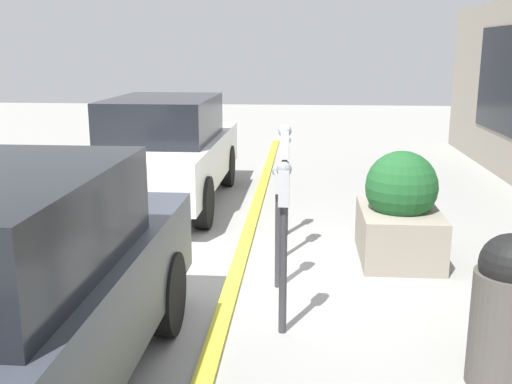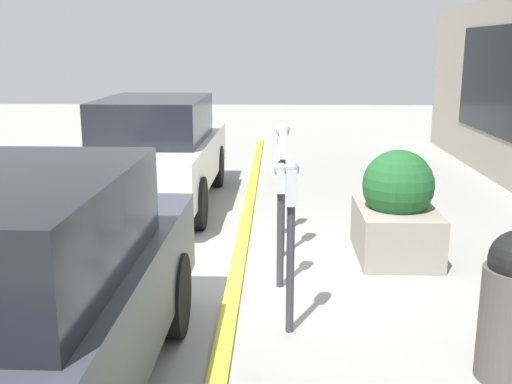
# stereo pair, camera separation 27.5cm
# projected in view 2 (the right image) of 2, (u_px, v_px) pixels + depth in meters

# --- Properties ---
(ground_plane) EXTENTS (40.00, 40.00, 0.00)m
(ground_plane) POSITION_uv_depth(u_px,v_px,m) (244.00, 271.00, 6.68)
(ground_plane) COLOR #999993
(curb_strip) EXTENTS (19.00, 0.16, 0.04)m
(curb_strip) POSITION_uv_depth(u_px,v_px,m) (237.00, 270.00, 6.68)
(curb_strip) COLOR gold
(curb_strip) RESTS_ON ground_plane
(parking_meter_nearest) EXTENTS (0.15, 0.13, 1.52)m
(parking_meter_nearest) POSITION_uv_depth(u_px,v_px,m) (291.00, 223.00, 5.03)
(parking_meter_nearest) COLOR #38383D
(parking_meter_nearest) RESTS_ON ground_plane
(parking_meter_second) EXTENTS (0.17, 0.15, 1.31)m
(parking_meter_second) POSITION_uv_depth(u_px,v_px,m) (281.00, 206.00, 6.06)
(parking_meter_second) COLOR #38383D
(parking_meter_second) RESTS_ON ground_plane
(parking_meter_middle) EXTENTS (0.18, 0.15, 1.59)m
(parking_meter_middle) POSITION_uv_depth(u_px,v_px,m) (283.00, 165.00, 6.90)
(parking_meter_middle) COLOR #38383D
(parking_meter_middle) RESTS_ON ground_plane
(parking_meter_fourth) EXTENTS (0.15, 0.12, 1.33)m
(parking_meter_fourth) POSITION_uv_depth(u_px,v_px,m) (281.00, 174.00, 7.81)
(parking_meter_fourth) COLOR #38383D
(parking_meter_fourth) RESTS_ON ground_plane
(planter_box) EXTENTS (1.27, 0.90, 1.28)m
(planter_box) POSITION_uv_depth(u_px,v_px,m) (397.00, 211.00, 7.04)
(planter_box) COLOR gray
(planter_box) RESTS_ON ground_plane
(parked_car_front) EXTENTS (4.04, 1.79, 1.71)m
(parked_car_front) POSITION_uv_depth(u_px,v_px,m) (12.00, 299.00, 3.78)
(parked_car_front) COLOR #383D47
(parked_car_front) RESTS_ON ground_plane
(parked_car_middle) EXTENTS (4.26, 1.78, 1.69)m
(parked_car_middle) POSITION_uv_depth(u_px,v_px,m) (157.00, 150.00, 9.30)
(parked_car_middle) COLOR silver
(parked_car_middle) RESTS_ON ground_plane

